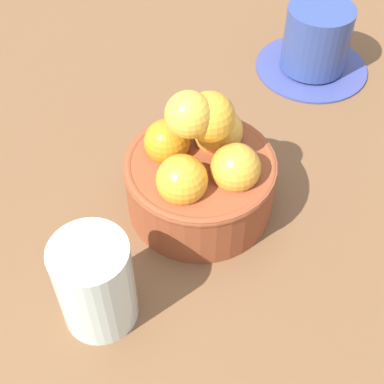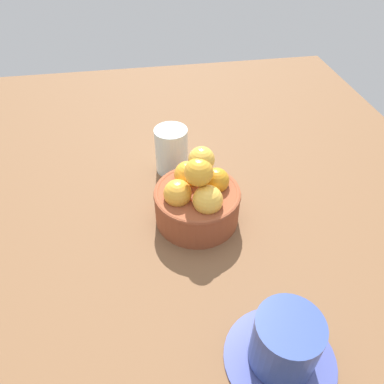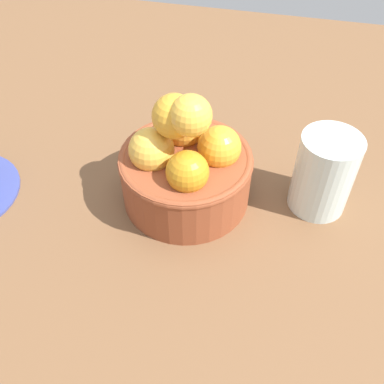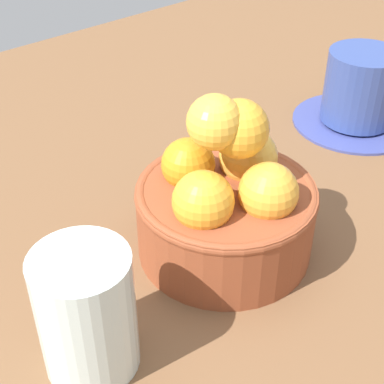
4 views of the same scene
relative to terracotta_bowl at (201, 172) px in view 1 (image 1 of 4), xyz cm
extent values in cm
cube|color=brown|center=(0.05, 0.00, -6.76)|extent=(132.06, 103.04, 3.78)
cylinder|color=brown|center=(0.05, 0.00, -1.76)|extent=(14.32, 14.32, 6.22)
torus|color=brown|center=(0.05, 0.00, 0.94)|extent=(14.52, 14.52, 1.00)
sphere|color=gold|center=(-1.00, 3.39, 2.36)|extent=(4.59, 4.59, 4.59)
sphere|color=gold|center=(-3.34, -1.05, 2.36)|extent=(4.85, 4.85, 4.85)
sphere|color=orange|center=(1.10, -3.38, 2.36)|extent=(4.36, 4.36, 4.36)
sphere|color=gold|center=(3.44, 1.05, 2.36)|extent=(4.65, 4.65, 4.65)
sphere|color=gold|center=(-1.03, 0.22, 6.30)|extent=(4.54, 4.54, 4.54)
sphere|color=yellow|center=(0.81, -0.75, 7.23)|extent=(4.18, 4.18, 4.18)
cylinder|color=#3D468D|center=(-25.99, -5.88, -4.57)|extent=(14.06, 14.06, 0.60)
cylinder|color=#33478C|center=(-25.99, -5.88, -0.31)|extent=(8.02, 8.02, 7.92)
cylinder|color=silver|center=(14.68, 2.50, -0.24)|extent=(6.41, 6.41, 9.26)
camera|label=1|loc=(26.04, 25.16, 39.20)|focal=52.67mm
camera|label=2|loc=(-44.49, 8.35, 41.56)|focal=34.49mm
camera|label=3|loc=(8.84, -33.53, 31.75)|focal=40.58mm
camera|label=4|loc=(26.17, 26.18, 27.92)|focal=54.42mm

